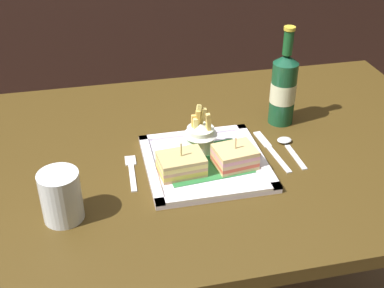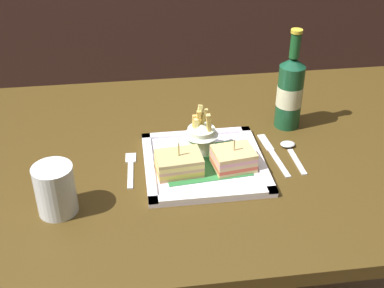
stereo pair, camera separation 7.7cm
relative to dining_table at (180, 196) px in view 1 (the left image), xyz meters
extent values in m
cube|color=#423012|center=(0.00, 0.00, 0.11)|extent=(1.38, 0.81, 0.03)
cylinder|color=#472C15|center=(0.62, 0.33, -0.28)|extent=(0.07, 0.07, 0.75)
cube|color=white|center=(0.05, -0.06, 0.13)|extent=(0.26, 0.26, 0.01)
cube|color=#287036|center=(0.05, -0.06, 0.14)|extent=(0.20, 0.16, 0.00)
cube|color=white|center=(0.05, -0.19, 0.14)|extent=(0.26, 0.02, 0.01)
cube|color=white|center=(0.05, 0.06, 0.14)|extent=(0.26, 0.02, 0.01)
cube|color=white|center=(-0.08, -0.06, 0.14)|extent=(0.02, 0.26, 0.01)
cube|color=white|center=(0.17, -0.06, 0.14)|extent=(0.02, 0.26, 0.01)
cube|color=tan|center=(-0.01, -0.09, 0.14)|extent=(0.10, 0.08, 0.01)
cube|color=gold|center=(-0.01, -0.09, 0.15)|extent=(0.10, 0.08, 0.01)
cube|color=tan|center=(-0.01, -0.09, 0.16)|extent=(0.10, 0.08, 0.01)
cube|color=#ECD772|center=(-0.01, -0.09, 0.17)|extent=(0.10, 0.08, 0.01)
cube|color=tan|center=(-0.01, -0.09, 0.18)|extent=(0.10, 0.08, 0.01)
cylinder|color=tan|center=(-0.01, -0.09, 0.18)|extent=(0.00, 0.00, 0.07)
cube|color=tan|center=(0.11, -0.09, 0.14)|extent=(0.10, 0.08, 0.01)
cube|color=#C7553A|center=(0.11, -0.09, 0.15)|extent=(0.10, 0.08, 0.01)
cube|color=tan|center=(0.11, -0.09, 0.16)|extent=(0.10, 0.08, 0.01)
cube|color=#D9999D|center=(0.11, -0.09, 0.17)|extent=(0.10, 0.08, 0.01)
cube|color=tan|center=(0.11, -0.09, 0.18)|extent=(0.10, 0.08, 0.01)
cylinder|color=tan|center=(0.11, -0.09, 0.17)|extent=(0.00, 0.00, 0.07)
cylinder|color=white|center=(0.05, -0.01, 0.17)|extent=(0.06, 0.06, 0.06)
cone|color=silver|center=(0.05, -0.01, 0.19)|extent=(0.08, 0.08, 0.03)
cube|color=#E4BF64|center=(0.06, -0.03, 0.21)|extent=(0.02, 0.02, 0.07)
cube|color=#D9BC63|center=(0.05, 0.00, 0.21)|extent=(0.02, 0.01, 0.07)
cube|color=#F1DC75|center=(0.04, -0.01, 0.21)|extent=(0.02, 0.03, 0.08)
cube|color=#E9B457|center=(0.03, -0.01, 0.20)|extent=(0.01, 0.01, 0.06)
cube|color=#ECD97C|center=(0.03, -0.01, 0.20)|extent=(0.01, 0.01, 0.05)
cube|color=#F1C866|center=(0.04, -0.01, 0.19)|extent=(0.02, 0.02, 0.05)
cube|color=#EAB752|center=(0.04, -0.01, 0.20)|extent=(0.01, 0.01, 0.07)
cube|color=#DCC55D|center=(0.06, -0.02, 0.20)|extent=(0.01, 0.02, 0.05)
cylinder|color=#174A2A|center=(0.28, 0.09, 0.21)|extent=(0.06, 0.06, 0.16)
cone|color=#13432C|center=(0.28, 0.09, 0.30)|extent=(0.06, 0.06, 0.02)
cylinder|color=#174F24|center=(0.28, 0.09, 0.34)|extent=(0.02, 0.02, 0.06)
cylinder|color=gold|center=(0.28, 0.09, 0.38)|extent=(0.03, 0.03, 0.01)
cylinder|color=beige|center=(0.28, 0.09, 0.21)|extent=(0.06, 0.06, 0.05)
cylinder|color=silver|center=(-0.26, -0.18, 0.18)|extent=(0.08, 0.08, 0.10)
cylinder|color=silver|center=(-0.26, -0.18, 0.15)|extent=(0.07, 0.07, 0.05)
cube|color=silver|center=(-0.12, -0.08, 0.13)|extent=(0.02, 0.10, 0.00)
cube|color=silver|center=(-0.12, -0.01, 0.13)|extent=(0.03, 0.04, 0.00)
cube|color=silver|center=(0.21, -0.08, 0.13)|extent=(0.02, 0.11, 0.00)
cube|color=silver|center=(0.21, 0.01, 0.13)|extent=(0.02, 0.07, 0.00)
cube|color=silver|center=(0.26, -0.08, 0.13)|extent=(0.01, 0.10, 0.00)
ellipsoid|color=silver|center=(0.25, -0.01, 0.14)|extent=(0.04, 0.03, 0.01)
camera|label=1|loc=(-0.18, -0.96, 0.77)|focal=47.29mm
camera|label=2|loc=(-0.11, -0.98, 0.77)|focal=47.29mm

